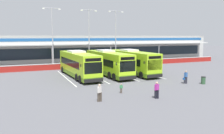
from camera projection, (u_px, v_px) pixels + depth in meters
ground_plane at (124, 82)px, 29.14m from camera, size 200.00×200.00×0.00m
terminal_building at (74, 48)px, 53.31m from camera, size 70.00×13.00×6.00m
red_barrier_wall at (90, 65)px, 42.31m from camera, size 60.00×0.40×1.10m
coach_bus_leftmost at (78, 65)px, 32.66m from camera, size 3.39×12.26×3.78m
coach_bus_left_centre at (108, 63)px, 34.27m from camera, size 3.39×12.26×3.78m
coach_bus_centre at (132, 62)px, 35.70m from camera, size 3.39×12.26×3.78m
bay_stripe_far_west at (66, 78)px, 32.20m from camera, size 0.14×13.00×0.01m
bay_stripe_west at (94, 76)px, 33.81m from camera, size 0.14×13.00×0.01m
bay_stripe_mid_west at (119, 74)px, 35.43m from camera, size 0.14×13.00×0.01m
bay_stripe_centre at (142, 72)px, 37.04m from camera, size 0.14×13.00×0.01m
pedestrian_with_handbag at (186, 77)px, 28.07m from camera, size 0.64×0.31×1.62m
pedestrian_in_dark_coat at (100, 92)px, 20.32m from camera, size 0.48×0.41×1.62m
pedestrian_child at (121, 88)px, 23.38m from camera, size 0.33×0.23×1.00m
pedestrian_near_bin at (157, 90)px, 21.30m from camera, size 0.54×0.29×1.62m
lamp_post_west at (52, 34)px, 41.13m from camera, size 3.24×0.28×11.00m
lamp_post_centre at (89, 34)px, 43.86m from camera, size 3.24×0.28×11.00m
lamp_post_east at (116, 34)px, 45.83m from camera, size 3.24×0.28×11.00m
litter_bin at (203, 80)px, 27.89m from camera, size 0.54×0.54×0.93m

